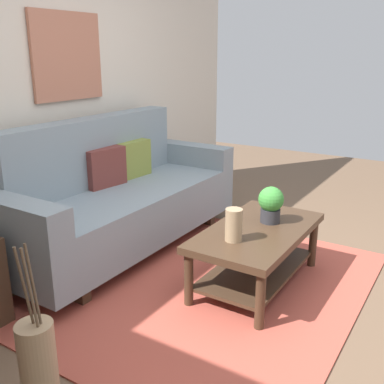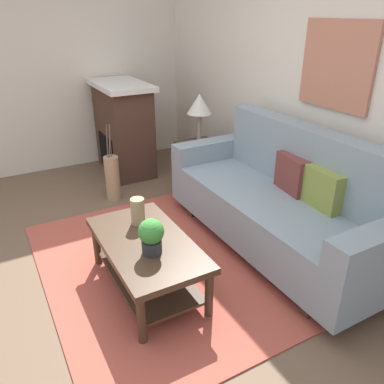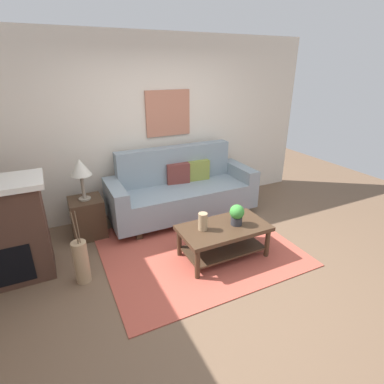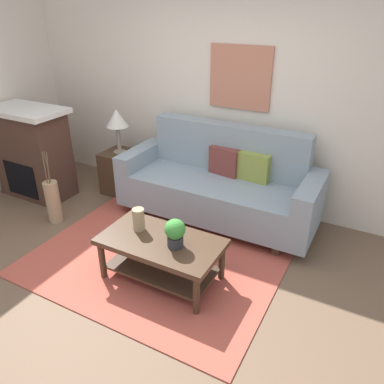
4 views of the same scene
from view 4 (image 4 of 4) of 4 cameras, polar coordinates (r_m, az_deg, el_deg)
The scene contains 17 objects.
ground_plane at distance 3.64m, azimuth -9.09°, elevation -13.44°, with size 9.44×9.44×0.00m, color brown.
wall_back at distance 4.61m, azimuth 4.99°, elevation 14.56°, with size 5.44×0.10×2.70m, color beige.
area_rug at distance 3.95m, azimuth -4.74°, elevation -9.32°, with size 2.41×2.03×0.01m, color #B24C3D.
couch at distance 4.37m, azimuth 4.12°, elevation 1.07°, with size 2.27×0.84×1.08m.
throw_pillow_maroon at distance 4.37m, azimuth 4.91°, elevation 4.64°, with size 0.36×0.12×0.32m, color brown.
throw_pillow_olive at distance 4.26m, azimuth 9.29°, elevation 3.73°, with size 0.36×0.12×0.32m, color olive.
coffee_table at distance 3.47m, azimuth -4.64°, elevation -8.73°, with size 1.10×0.60×0.43m.
tabletop_vase at distance 3.52m, azimuth -8.04°, elevation -4.10°, with size 0.11×0.11×0.21m, color tan.
potted_plant_tabletop at distance 3.24m, azimuth -2.56°, elevation -6.07°, with size 0.18×0.18×0.26m.
side_table at distance 5.14m, azimuth -10.53°, elevation 2.96°, with size 0.44×0.44×0.56m, color #422D1E.
table_lamp at distance 4.90m, azimuth -11.23°, elevation 10.60°, with size 0.28×0.28×0.57m.
fireplace at distance 5.29m, azimuth -22.83°, elevation 5.53°, with size 1.02×0.58×1.16m.
floor_vase at distance 4.65m, azimuth -20.15°, elevation -1.42°, with size 0.16×0.16×0.50m, color tan.
floor_vase_branch_a at distance 4.46m, azimuth -20.84°, elevation 3.40°, with size 0.01×0.01×0.36m, color brown.
floor_vase_branch_b at distance 4.49m, azimuth -20.94°, elevation 3.55°, with size 0.01×0.01×0.36m, color brown.
floor_vase_branch_c at distance 4.47m, azimuth -21.26°, elevation 3.39°, with size 0.01×0.01×0.36m, color brown.
framed_painting at distance 4.43m, azimuth 7.24°, elevation 16.70°, with size 0.72×0.03×0.69m, color #B77056.
Camera 4 is at (1.78, -2.13, 2.34)m, focal length 35.45 mm.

